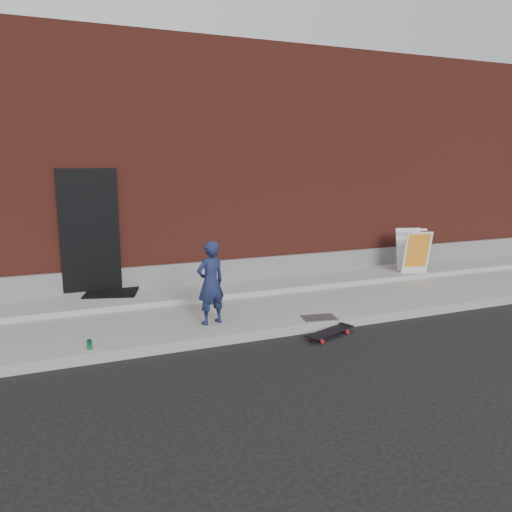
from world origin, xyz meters
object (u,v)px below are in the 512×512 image
skateboard (330,332)px  child (211,283)px  soda_can (90,345)px  pizza_sign (413,251)px

skateboard → child: bearing=151.3°
child → skateboard: (1.62, -0.88, -0.72)m
skateboard → soda_can: soda_can is taller
pizza_sign → soda_can: pizza_sign is taller
pizza_sign → soda_can: bearing=-164.8°
child → soda_can: 1.98m
skateboard → pizza_sign: bearing=34.1°
soda_can → skateboard: bearing=-7.5°
skateboard → pizza_sign: 4.20m
soda_can → child: bearing=13.1°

